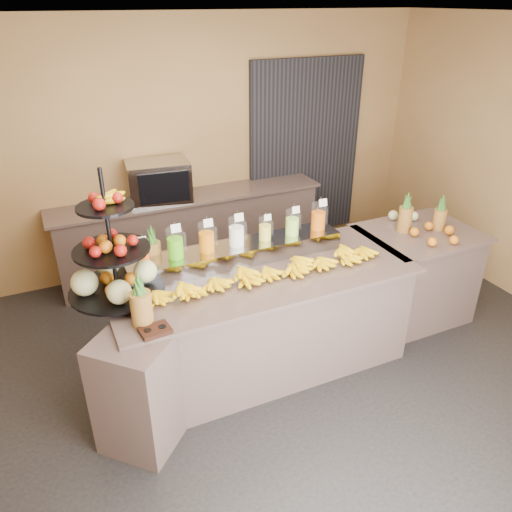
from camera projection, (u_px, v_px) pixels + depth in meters
ground at (278, 385)px, 4.22m from camera, size 6.00×6.00×0.00m
room_envelope at (259, 141)px, 4.05m from camera, size 6.04×5.02×2.82m
buffet_counter at (252, 326)px, 4.17m from camera, size 2.75×1.25×0.93m
right_counter at (413, 274)px, 4.95m from camera, size 1.08×0.88×0.93m
back_ledge at (192, 233)px, 5.82m from camera, size 3.10×0.55×0.93m
pitcher_tray at (237, 253)px, 4.18m from camera, size 1.85×0.30×0.15m
juice_pitcher_orange_a at (143, 254)px, 3.82m from camera, size 0.11×0.11×0.26m
juice_pitcher_green at (175, 245)px, 3.90m from camera, size 0.13×0.14×0.32m
juice_pitcher_orange_b at (207, 239)px, 4.00m from camera, size 0.13×0.14×0.32m
juice_pitcher_milk at (236, 233)px, 4.09m from camera, size 0.13×0.14×0.32m
juice_pitcher_lemon at (265, 230)px, 4.20m from camera, size 0.11×0.11×0.26m
juice_pitcher_lime at (292, 224)px, 4.29m from camera, size 0.12×0.12×0.29m
juice_pitcher_orange_c at (318, 218)px, 4.38m from camera, size 0.13×0.13×0.31m
banana_heap at (269, 268)px, 3.96m from camera, size 2.03×0.18×0.17m
fruit_stand at (121, 265)px, 3.63m from camera, size 0.82×0.82×0.99m
condiment_caddy at (155, 330)px, 3.31m from camera, size 0.21×0.17×0.03m
pineapple_left_a at (141, 305)px, 3.33m from camera, size 0.15×0.15×0.41m
pineapple_left_b at (153, 253)px, 4.03m from camera, size 0.13×0.13×0.40m
right_fruit_pile at (427, 227)px, 4.65m from camera, size 0.46×0.44×0.24m
oven_warmer at (158, 181)px, 5.38m from camera, size 0.70×0.53×0.44m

